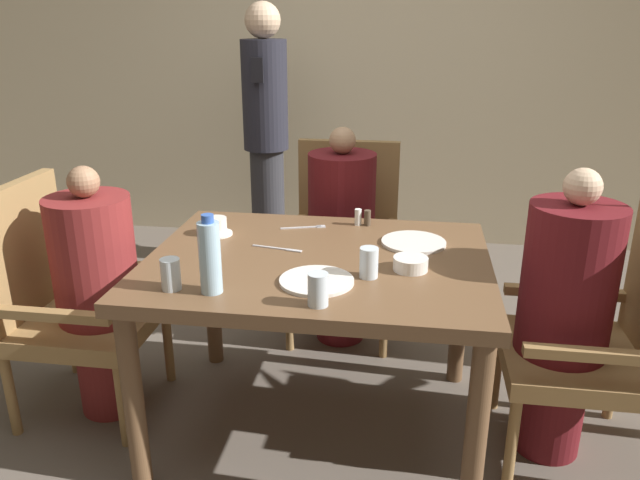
# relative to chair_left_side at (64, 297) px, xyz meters

# --- Properties ---
(ground_plane) EXTENTS (16.00, 16.00, 0.00)m
(ground_plane) POSITION_rel_chair_left_side_xyz_m (1.03, 0.00, -0.49)
(ground_plane) COLOR #60564C
(wall_back) EXTENTS (8.00, 0.06, 2.80)m
(wall_back) POSITION_rel_chair_left_side_xyz_m (1.03, 2.29, 0.91)
(wall_back) COLOR beige
(wall_back) RESTS_ON ground_plane
(dining_table) EXTENTS (1.24, 0.97, 0.72)m
(dining_table) POSITION_rel_chair_left_side_xyz_m (1.03, 0.00, 0.14)
(dining_table) COLOR brown
(dining_table) RESTS_ON ground_plane
(chair_left_side) EXTENTS (0.52, 0.52, 0.95)m
(chair_left_side) POSITION_rel_chair_left_side_xyz_m (0.00, 0.00, 0.00)
(chair_left_side) COLOR olive
(chair_left_side) RESTS_ON ground_plane
(diner_in_left_chair) EXTENTS (0.32, 0.32, 1.03)m
(diner_in_left_chair) POSITION_rel_chair_left_side_xyz_m (0.15, 0.00, 0.04)
(diner_in_left_chair) COLOR maroon
(diner_in_left_chair) RESTS_ON ground_plane
(chair_far_side) EXTENTS (0.52, 0.52, 0.95)m
(chair_far_side) POSITION_rel_chair_left_side_xyz_m (1.03, 0.89, 0.00)
(chair_far_side) COLOR olive
(chair_far_side) RESTS_ON ground_plane
(diner_in_far_chair) EXTENTS (0.32, 0.32, 1.07)m
(diner_in_far_chair) POSITION_rel_chair_left_side_xyz_m (1.03, 0.74, 0.06)
(diner_in_far_chair) COLOR #5B1419
(diner_in_far_chair) RESTS_ON ground_plane
(chair_right_side) EXTENTS (0.52, 0.52, 0.95)m
(chair_right_side) POSITION_rel_chair_left_side_xyz_m (2.06, 0.00, 0.00)
(chair_right_side) COLOR olive
(chair_right_side) RESTS_ON ground_plane
(diner_in_right_chair) EXTENTS (0.32, 0.32, 1.09)m
(diner_in_right_chair) POSITION_rel_chair_left_side_xyz_m (1.91, 0.00, 0.06)
(diner_in_right_chair) COLOR #5B1419
(diner_in_right_chair) RESTS_ON ground_plane
(standing_host) EXTENTS (0.28, 0.31, 1.63)m
(standing_host) POSITION_rel_chair_left_side_xyz_m (0.45, 1.67, 0.38)
(standing_host) COLOR #2D2D33
(standing_host) RESTS_ON ground_plane
(plate_main_left) EXTENTS (0.25, 0.25, 0.01)m
(plate_main_left) POSITION_rel_chair_left_side_xyz_m (1.06, -0.22, 0.24)
(plate_main_left) COLOR white
(plate_main_left) RESTS_ON dining_table
(plate_main_right) EXTENTS (0.25, 0.25, 0.01)m
(plate_main_right) POSITION_rel_chair_left_side_xyz_m (1.37, 0.20, 0.24)
(plate_main_right) COLOR white
(plate_main_right) RESTS_ON dining_table
(teacup_with_saucer) EXTENTS (0.13, 0.13, 0.07)m
(teacup_with_saucer) POSITION_rel_chair_left_side_xyz_m (0.59, 0.19, 0.26)
(teacup_with_saucer) COLOR white
(teacup_with_saucer) RESTS_ON dining_table
(bowl_small) EXTENTS (0.12, 0.12, 0.05)m
(bowl_small) POSITION_rel_chair_left_side_xyz_m (1.36, -0.07, 0.26)
(bowl_small) COLOR white
(bowl_small) RESTS_ON dining_table
(water_bottle) EXTENTS (0.07, 0.07, 0.26)m
(water_bottle) POSITION_rel_chair_left_side_xyz_m (0.74, -0.34, 0.35)
(water_bottle) COLOR #A3C6DB
(water_bottle) RESTS_ON dining_table
(glass_tall_near) EXTENTS (0.06, 0.06, 0.10)m
(glass_tall_near) POSITION_rel_chair_left_side_xyz_m (1.09, -0.39, 0.28)
(glass_tall_near) COLOR silver
(glass_tall_near) RESTS_ON dining_table
(glass_tall_mid) EXTENTS (0.06, 0.06, 0.10)m
(glass_tall_mid) POSITION_rel_chair_left_side_xyz_m (1.22, -0.15, 0.28)
(glass_tall_mid) COLOR silver
(glass_tall_mid) RESTS_ON dining_table
(glass_tall_far) EXTENTS (0.06, 0.06, 0.10)m
(glass_tall_far) POSITION_rel_chair_left_side_xyz_m (0.61, -0.34, 0.28)
(glass_tall_far) COLOR silver
(glass_tall_far) RESTS_ON dining_table
(salt_shaker) EXTENTS (0.03, 0.03, 0.07)m
(salt_shaker) POSITION_rel_chair_left_side_xyz_m (1.14, 0.39, 0.27)
(salt_shaker) COLOR white
(salt_shaker) RESTS_ON dining_table
(pepper_shaker) EXTENTS (0.03, 0.03, 0.07)m
(pepper_shaker) POSITION_rel_chair_left_side_xyz_m (1.18, 0.39, 0.26)
(pepper_shaker) COLOR #4C3D2D
(pepper_shaker) RESTS_ON dining_table
(fork_beside_plate) EXTENTS (0.18, 0.07, 0.00)m
(fork_beside_plate) POSITION_rel_chair_left_side_xyz_m (0.94, 0.32, 0.23)
(fork_beside_plate) COLOR silver
(fork_beside_plate) RESTS_ON dining_table
(knife_beside_plate) EXTENTS (0.20, 0.05, 0.00)m
(knife_beside_plate) POSITION_rel_chair_left_side_xyz_m (0.87, 0.06, 0.23)
(knife_beside_plate) COLOR silver
(knife_beside_plate) RESTS_ON dining_table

